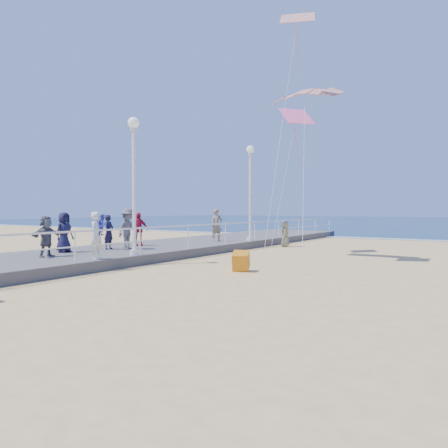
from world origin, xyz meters
The scene contains 19 objects.
ground centered at (0.00, 0.00, 0.00)m, with size 160.00×160.00×0.00m, color #EBC37B.
surf_line centered at (0.00, 20.50, 0.03)m, with size 160.00×1.20×0.04m, color silver.
boardwalk centered at (-7.50, 0.00, 0.20)m, with size 5.00×44.00×0.40m, color slate.
railing centered at (-5.05, 0.00, 1.25)m, with size 0.05×42.00×0.55m.
lamp_post_mid centered at (-5.35, 0.00, 3.66)m, with size 0.44×0.44×5.32m.
lamp_post_far centered at (-5.35, 9.00, 3.66)m, with size 0.44×0.44×5.32m.
woman_holding_toddler centered at (-5.40, -1.79, 1.24)m, with size 0.62×0.40×1.69m, color silver.
toddler_held centered at (-5.25, -1.64, 1.63)m, with size 0.36×0.28×0.75m, color #383FD5.
spectator_0 centered at (-8.01, 1.10, 1.17)m, with size 0.56×0.37×1.53m, color #1A1734.
spectator_2 centered at (-7.26, 1.51, 1.31)m, with size 1.17×0.67×1.82m, color #5F5D63.
spectator_3 centered at (-8.21, 3.13, 1.21)m, with size 0.95×0.39×1.61m, color #C1183D.
spectator_4 centered at (-8.50, -0.85, 1.23)m, with size 0.81×0.53×1.66m, color #1D1B3B.
spectator_5 centered at (-7.63, -2.28, 1.17)m, with size 1.43×0.46×1.54m, color #5A595E.
spectator_6 centered at (-6.74, 7.71, 1.29)m, with size 0.65×0.43×1.78m, color gray.
beach_walker_c centered at (-4.00, 10.71, 0.74)m, with size 0.72×0.47×1.48m, color gray.
box_kite centered at (-1.03, 0.85, 0.30)m, with size 0.55×0.55×0.60m, color #CB4A0B.
kite_parafoil centered at (-0.71, 5.64, 7.26)m, with size 3.21×0.90×0.30m, color red, non-canonical shape.
kite_diamond_pink centered at (-2.01, 7.73, 6.73)m, with size 1.46×1.46×0.02m, color #FF5D9D.
kite_diamond_redwhite centered at (-0.26, 3.83, 9.65)m, with size 1.31×1.31×0.02m, color red.
Camera 1 is at (6.83, -12.20, 2.19)m, focal length 35.00 mm.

